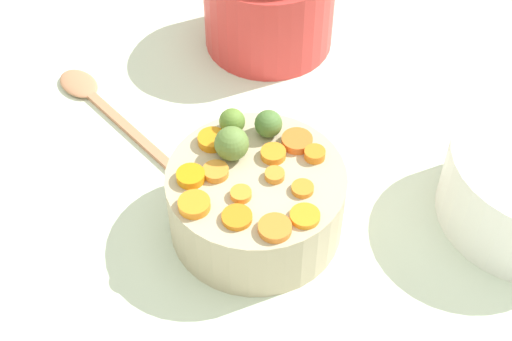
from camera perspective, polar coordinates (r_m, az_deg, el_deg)
tabletop at (r=0.98m, az=-0.54°, el=-5.75°), size 2.40×2.40×0.02m
serving_bowl_carrots at (r=0.95m, az=0.00°, el=-2.34°), size 0.22×0.22×0.10m
metal_pot at (r=1.21m, az=0.99°, el=12.45°), size 0.21×0.21×0.14m
carrot_slice_0 at (r=0.95m, az=-3.20°, el=2.39°), size 0.04×0.04×0.01m
carrot_slice_1 at (r=0.91m, az=1.42°, el=-0.34°), size 0.03×0.03×0.01m
carrot_slice_2 at (r=0.89m, az=-1.13°, el=-1.81°), size 0.03×0.03×0.01m
carrot_slice_3 at (r=0.86m, az=-1.45°, el=-3.56°), size 0.05×0.05×0.01m
carrot_slice_4 at (r=0.87m, az=3.72°, el=-3.46°), size 0.04×0.04×0.01m
carrot_slice_5 at (r=0.88m, az=-4.69°, el=-2.58°), size 0.04×0.04×0.01m
carrot_slice_6 at (r=0.94m, az=3.12°, el=2.24°), size 0.05×0.05×0.01m
carrot_slice_7 at (r=0.91m, az=-3.06°, el=-0.09°), size 0.04×0.04×0.01m
carrot_slice_8 at (r=0.91m, az=-4.96°, el=-0.44°), size 0.04×0.04×0.01m
carrot_slice_9 at (r=0.93m, az=1.31°, el=1.27°), size 0.04×0.04×0.01m
carrot_slice_10 at (r=0.93m, az=4.46°, el=1.25°), size 0.04×0.04×0.01m
carrot_slice_11 at (r=0.89m, az=3.54°, el=-1.37°), size 0.04×0.04×0.01m
carrot_slice_12 at (r=0.85m, az=1.59°, el=-4.30°), size 0.05×0.05×0.01m
brussels_sprout_0 at (r=0.92m, az=-1.86°, el=2.05°), size 0.04×0.04×0.04m
brussels_sprout_1 at (r=0.95m, az=-1.82°, el=3.74°), size 0.03×0.03×0.03m
brussels_sprout_2 at (r=0.95m, az=0.95°, el=3.55°), size 0.04×0.04×0.04m
wooden_spoon at (r=1.16m, az=-11.97°, el=5.26°), size 0.09×0.28×0.01m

